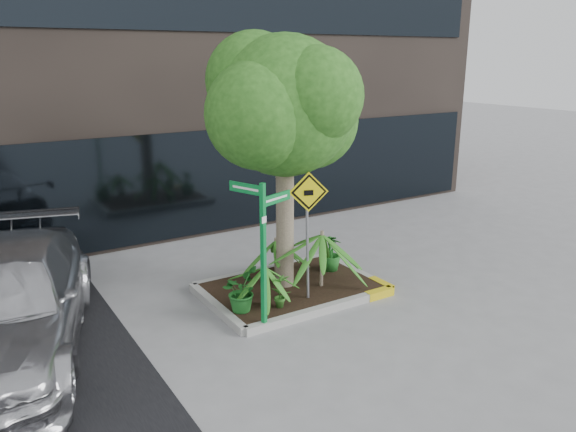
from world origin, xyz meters
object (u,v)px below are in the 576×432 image
parked_car (4,305)px  street_sign_post (263,241)px  tree (284,106)px  cattle_sign (308,214)px

parked_car → street_sign_post: 4.06m
parked_car → tree: bearing=13.6°
tree → parked_car: tree is taller
tree → street_sign_post: tree is taller
street_sign_post → cattle_sign: 1.28m
parked_car → street_sign_post: bearing=-3.9°
parked_car → cattle_sign: (4.93, -0.93, 0.92)m
tree → parked_car: bearing=177.3°
street_sign_post → tree: bearing=25.2°
tree → parked_car: 5.60m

